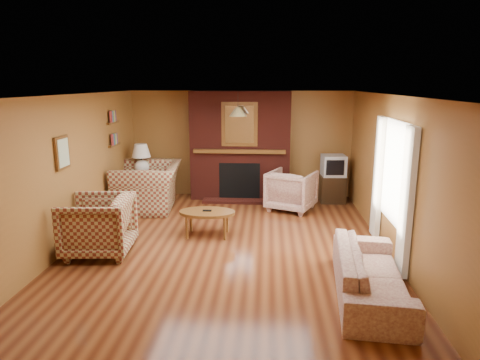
# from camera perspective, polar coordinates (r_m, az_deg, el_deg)

# --- Properties ---
(floor) EXTENTS (6.50, 6.50, 0.00)m
(floor) POSITION_cam_1_polar(r_m,az_deg,el_deg) (6.98, -1.60, -8.82)
(floor) COLOR #4C2110
(floor) RESTS_ON ground
(ceiling) EXTENTS (6.50, 6.50, 0.00)m
(ceiling) POSITION_cam_1_polar(r_m,az_deg,el_deg) (6.49, -1.74, 11.28)
(ceiling) COLOR silver
(ceiling) RESTS_ON wall_back
(wall_back) EXTENTS (6.50, 0.00, 6.50)m
(wall_back) POSITION_cam_1_polar(r_m,az_deg,el_deg) (9.82, 0.13, 4.81)
(wall_back) COLOR #965E2E
(wall_back) RESTS_ON floor
(wall_front) EXTENTS (6.50, 0.00, 6.50)m
(wall_front) POSITION_cam_1_polar(r_m,az_deg,el_deg) (3.55, -6.71, -10.15)
(wall_front) COLOR #965E2E
(wall_front) RESTS_ON floor
(wall_left) EXTENTS (0.00, 6.50, 6.50)m
(wall_left) POSITION_cam_1_polar(r_m,az_deg,el_deg) (7.30, -21.60, 1.07)
(wall_left) COLOR #965E2E
(wall_left) RESTS_ON floor
(wall_right) EXTENTS (0.00, 6.50, 6.50)m
(wall_right) POSITION_cam_1_polar(r_m,az_deg,el_deg) (6.86, 19.59, 0.52)
(wall_right) COLOR #965E2E
(wall_right) RESTS_ON floor
(fireplace) EXTENTS (2.20, 0.82, 2.40)m
(fireplace) POSITION_cam_1_polar(r_m,az_deg,el_deg) (9.56, 0.02, 4.48)
(fireplace) COLOR #48150F
(fireplace) RESTS_ON floor
(window_right) EXTENTS (0.10, 1.85, 2.00)m
(window_right) POSITION_cam_1_polar(r_m,az_deg,el_deg) (6.68, 19.60, -0.46)
(window_right) COLOR beige
(window_right) RESTS_ON wall_right
(bookshelf) EXTENTS (0.09, 0.55, 0.71)m
(bookshelf) POSITION_cam_1_polar(r_m,az_deg,el_deg) (8.95, -16.36, 6.50)
(bookshelf) COLOR brown
(bookshelf) RESTS_ON wall_left
(botanical_print) EXTENTS (0.05, 0.40, 0.50)m
(botanical_print) POSITION_cam_1_polar(r_m,az_deg,el_deg) (6.96, -22.62, 3.37)
(botanical_print) COLOR brown
(botanical_print) RESTS_ON wall_left
(pendant_light) EXTENTS (0.36, 0.36, 0.48)m
(pendant_light) POSITION_cam_1_polar(r_m,az_deg,el_deg) (8.80, -0.27, 9.10)
(pendant_light) COLOR black
(pendant_light) RESTS_ON ceiling
(plaid_loveseat) EXTENTS (1.41, 1.58, 0.95)m
(plaid_loveseat) POSITION_cam_1_polar(r_m,az_deg,el_deg) (9.07, -12.14, -0.85)
(plaid_loveseat) COLOR maroon
(plaid_loveseat) RESTS_ON floor
(plaid_armchair) EXTENTS (1.07, 1.05, 0.91)m
(plaid_armchair) POSITION_cam_1_polar(r_m,az_deg,el_deg) (6.89, -18.42, -5.79)
(plaid_armchair) COLOR maroon
(plaid_armchair) RESTS_ON floor
(floral_sofa) EXTENTS (0.99, 2.10, 0.59)m
(floral_sofa) POSITION_cam_1_polar(r_m,az_deg,el_deg) (5.60, 17.01, -11.79)
(floral_sofa) COLOR beige
(floral_sofa) RESTS_ON floor
(floral_armchair) EXTENTS (1.17, 1.18, 0.82)m
(floral_armchair) POSITION_cam_1_polar(r_m,az_deg,el_deg) (8.87, 6.88, -1.38)
(floral_armchair) COLOR beige
(floral_armchair) RESTS_ON floor
(coffee_table) EXTENTS (0.96, 0.59, 0.46)m
(coffee_table) POSITION_cam_1_polar(r_m,az_deg,el_deg) (7.34, -4.40, -4.54)
(coffee_table) COLOR brown
(coffee_table) RESTS_ON floor
(side_table) EXTENTS (0.49, 0.49, 0.63)m
(side_table) POSITION_cam_1_polar(r_m,az_deg,el_deg) (9.58, -12.82, -1.11)
(side_table) COLOR brown
(side_table) RESTS_ON floor
(table_lamp) EXTENTS (0.40, 0.40, 0.66)m
(table_lamp) POSITION_cam_1_polar(r_m,az_deg,el_deg) (9.44, -13.03, 2.93)
(table_lamp) COLOR white
(table_lamp) RESTS_ON side_table
(tv_stand) EXTENTS (0.55, 0.50, 0.59)m
(tv_stand) POSITION_cam_1_polar(r_m,az_deg,el_deg) (9.64, 12.20, -1.14)
(tv_stand) COLOR black
(tv_stand) RESTS_ON floor
(crt_tv) EXTENTS (0.53, 0.53, 0.46)m
(crt_tv) POSITION_cam_1_polar(r_m,az_deg,el_deg) (9.52, 12.36, 1.90)
(crt_tv) COLOR #B2B5BA
(crt_tv) RESTS_ON tv_stand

